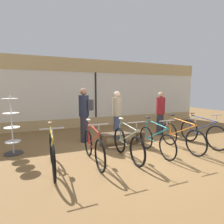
{
  "coord_description": "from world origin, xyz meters",
  "views": [
    {
      "loc": [
        -2.41,
        -4.07,
        1.76
      ],
      "look_at": [
        0.0,
        1.95,
        0.95
      ],
      "focal_mm": 28.0,
      "sensor_mm": 36.0,
      "label": 1
    }
  ],
  "objects_px": {
    "bicycle_center_left": "(127,144)",
    "bicycle_right": "(181,136)",
    "customer_near_rack": "(160,112)",
    "customer_mid_floor": "(84,113)",
    "display_bench": "(122,135)",
    "customer_by_window": "(117,114)",
    "bicycle_center_right": "(155,140)",
    "accessory_rack": "(12,130)",
    "bicycle_far_right": "(201,133)",
    "bicycle_left": "(93,147)",
    "bicycle_far_left": "(52,153)"
  },
  "relations": [
    {
      "from": "accessory_rack",
      "to": "display_bench",
      "type": "distance_m",
      "value": 3.2
    },
    {
      "from": "bicycle_left",
      "to": "customer_by_window",
      "type": "distance_m",
      "value": 2.26
    },
    {
      "from": "bicycle_left",
      "to": "customer_by_window",
      "type": "bearing_deg",
      "value": 51.18
    },
    {
      "from": "bicycle_far_left",
      "to": "customer_near_rack",
      "type": "xyz_separation_m",
      "value": [
        4.16,
        1.7,
        0.49
      ]
    },
    {
      "from": "bicycle_right",
      "to": "customer_mid_floor",
      "type": "height_order",
      "value": "customer_mid_floor"
    },
    {
      "from": "bicycle_center_right",
      "to": "display_bench",
      "type": "distance_m",
      "value": 1.17
    },
    {
      "from": "bicycle_far_left",
      "to": "bicycle_center_left",
      "type": "relative_size",
      "value": 1.02
    },
    {
      "from": "bicycle_left",
      "to": "customer_mid_floor",
      "type": "relative_size",
      "value": 0.97
    },
    {
      "from": "bicycle_left",
      "to": "accessory_rack",
      "type": "bearing_deg",
      "value": 143.6
    },
    {
      "from": "bicycle_center_right",
      "to": "display_bench",
      "type": "relative_size",
      "value": 1.19
    },
    {
      "from": "bicycle_far_left",
      "to": "bicycle_center_left",
      "type": "distance_m",
      "value": 1.84
    },
    {
      "from": "display_bench",
      "to": "customer_mid_floor",
      "type": "relative_size",
      "value": 0.77
    },
    {
      "from": "bicycle_center_left",
      "to": "customer_by_window",
      "type": "distance_m",
      "value": 1.94
    },
    {
      "from": "bicycle_right",
      "to": "display_bench",
      "type": "xyz_separation_m",
      "value": [
        -1.42,
        1.05,
        -0.06
      ]
    },
    {
      "from": "bicycle_far_right",
      "to": "display_bench",
      "type": "bearing_deg",
      "value": 157.39
    },
    {
      "from": "bicycle_center_left",
      "to": "bicycle_right",
      "type": "distance_m",
      "value": 1.78
    },
    {
      "from": "bicycle_far_left",
      "to": "accessory_rack",
      "type": "distance_m",
      "value": 1.77
    },
    {
      "from": "bicycle_far_right",
      "to": "bicycle_center_left",
      "type": "bearing_deg",
      "value": -178.02
    },
    {
      "from": "bicycle_left",
      "to": "customer_near_rack",
      "type": "bearing_deg",
      "value": 27.17
    },
    {
      "from": "bicycle_center_right",
      "to": "accessory_rack",
      "type": "distance_m",
      "value": 3.97
    },
    {
      "from": "bicycle_far_left",
      "to": "customer_mid_floor",
      "type": "xyz_separation_m",
      "value": [
        1.15,
        1.83,
        0.59
      ]
    },
    {
      "from": "accessory_rack",
      "to": "customer_near_rack",
      "type": "distance_m",
      "value": 5.12
    },
    {
      "from": "bicycle_far_left",
      "to": "bicycle_center_left",
      "type": "height_order",
      "value": "bicycle_far_left"
    },
    {
      "from": "accessory_rack",
      "to": "display_bench",
      "type": "xyz_separation_m",
      "value": [
        3.15,
        -0.42,
        -0.34
      ]
    },
    {
      "from": "bicycle_far_left",
      "to": "bicycle_far_right",
      "type": "bearing_deg",
      "value": 0.9
    },
    {
      "from": "bicycle_center_right",
      "to": "customer_mid_floor",
      "type": "xyz_separation_m",
      "value": [
        -1.57,
        1.83,
        0.6
      ]
    },
    {
      "from": "bicycle_center_right",
      "to": "customer_mid_floor",
      "type": "height_order",
      "value": "customer_mid_floor"
    },
    {
      "from": "display_bench",
      "to": "customer_near_rack",
      "type": "distance_m",
      "value": 2.14
    },
    {
      "from": "bicycle_far_left",
      "to": "customer_mid_floor",
      "type": "relative_size",
      "value": 0.95
    },
    {
      "from": "accessory_rack",
      "to": "bicycle_center_right",
      "type": "bearing_deg",
      "value": -21.63
    },
    {
      "from": "bicycle_left",
      "to": "display_bench",
      "type": "distance_m",
      "value": 1.59
    },
    {
      "from": "bicycle_center_left",
      "to": "bicycle_right",
      "type": "relative_size",
      "value": 0.96
    },
    {
      "from": "bicycle_far_right",
      "to": "customer_near_rack",
      "type": "xyz_separation_m",
      "value": [
        -0.37,
        1.63,
        0.49
      ]
    },
    {
      "from": "bicycle_right",
      "to": "customer_mid_floor",
      "type": "bearing_deg",
      "value": 143.19
    },
    {
      "from": "bicycle_center_right",
      "to": "customer_near_rack",
      "type": "relative_size",
      "value": 0.98
    },
    {
      "from": "bicycle_far_left",
      "to": "customer_by_window",
      "type": "relative_size",
      "value": 1.01
    },
    {
      "from": "bicycle_far_right",
      "to": "display_bench",
      "type": "distance_m",
      "value": 2.53
    },
    {
      "from": "customer_near_rack",
      "to": "customer_mid_floor",
      "type": "relative_size",
      "value": 0.93
    },
    {
      "from": "bicycle_right",
      "to": "bicycle_center_left",
      "type": "bearing_deg",
      "value": -179.58
    },
    {
      "from": "display_bench",
      "to": "customer_by_window",
      "type": "distance_m",
      "value": 0.94
    },
    {
      "from": "customer_near_rack",
      "to": "bicycle_center_left",
      "type": "bearing_deg",
      "value": -143.36
    },
    {
      "from": "customer_mid_floor",
      "to": "display_bench",
      "type": "bearing_deg",
      "value": -37.17
    },
    {
      "from": "bicycle_center_right",
      "to": "bicycle_right",
      "type": "distance_m",
      "value": 0.89
    },
    {
      "from": "bicycle_left",
      "to": "bicycle_center_right",
      "type": "bearing_deg",
      "value": -1.75
    },
    {
      "from": "bicycle_center_left",
      "to": "customer_near_rack",
      "type": "relative_size",
      "value": 1.01
    },
    {
      "from": "bicycle_center_right",
      "to": "customer_by_window",
      "type": "relative_size",
      "value": 0.96
    },
    {
      "from": "bicycle_far_right",
      "to": "accessory_rack",
      "type": "xyz_separation_m",
      "value": [
        -5.48,
        1.39,
        0.27
      ]
    },
    {
      "from": "accessory_rack",
      "to": "customer_mid_floor",
      "type": "height_order",
      "value": "customer_mid_floor"
    },
    {
      "from": "bicycle_center_right",
      "to": "customer_near_rack",
      "type": "distance_m",
      "value": 2.28
    },
    {
      "from": "bicycle_far_left",
      "to": "bicycle_right",
      "type": "xyz_separation_m",
      "value": [
        3.61,
        -0.01,
        0.0
      ]
    }
  ]
}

